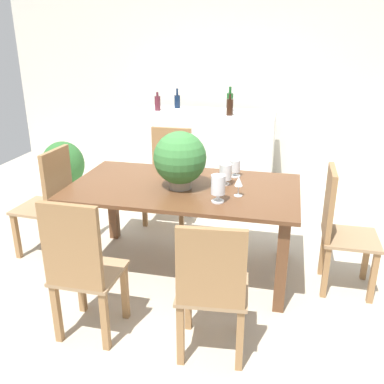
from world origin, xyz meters
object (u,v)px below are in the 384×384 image
at_px(crystal_vase_right, 235,167).
at_px(kitchen_counter, 204,149).
at_px(chair_far_left, 170,170).
at_px(wine_bottle_tall, 177,101).
at_px(chair_near_left, 81,266).
at_px(wine_bottle_dark, 158,103).
at_px(wine_bottle_amber, 230,102).
at_px(potted_plant_floor, 63,166).
at_px(crystal_vase_left, 218,186).
at_px(wine_bottle_green, 230,107).
at_px(crystal_vase_center_near, 226,172).
at_px(chair_near_right, 212,286).
at_px(chair_foot_end, 339,226).
at_px(flower_centerpiece, 180,159).
at_px(dining_table, 184,199).
at_px(chair_head_end, 50,198).
at_px(wine_glass, 239,182).

relative_size(crystal_vase_right, kitchen_counter, 0.08).
relative_size(chair_far_left, wine_bottle_tall, 3.89).
distance_m(chair_near_left, wine_bottle_dark, 3.18).
relative_size(wine_bottle_dark, wine_bottle_amber, 0.76).
height_order(wine_bottle_amber, potted_plant_floor, wine_bottle_amber).
distance_m(crystal_vase_right, kitchen_counter, 1.94).
height_order(chair_near_left, kitchen_counter, chair_near_left).
xyz_separation_m(wine_bottle_tall, wine_bottle_amber, (0.71, -0.09, 0.03)).
height_order(crystal_vase_left, wine_bottle_green, wine_bottle_green).
relative_size(crystal_vase_center_near, wine_bottle_amber, 0.57).
bearing_deg(wine_bottle_dark, wine_bottle_tall, 50.29).
height_order(wine_bottle_tall, wine_bottle_dark, wine_bottle_tall).
xyz_separation_m(crystal_vase_right, potted_plant_floor, (-2.26, 1.03, -0.47)).
distance_m(chair_near_right, wine_bottle_amber, 3.32).
bearing_deg(chair_far_left, wine_bottle_amber, 68.18).
xyz_separation_m(chair_foot_end, crystal_vase_right, (-0.86, 0.33, 0.31)).
relative_size(chair_foot_end, flower_centerpiece, 2.16).
bearing_deg(kitchen_counter, potted_plant_floor, -154.59).
relative_size(dining_table, crystal_vase_left, 8.92).
height_order(chair_near_left, potted_plant_floor, chair_near_left).
height_order(crystal_vase_left, potted_plant_floor, crystal_vase_left).
bearing_deg(flower_centerpiece, chair_near_left, -112.35).
relative_size(crystal_vase_left, kitchen_counter, 0.12).
height_order(chair_near_right, wine_bottle_dark, wine_bottle_dark).
distance_m(dining_table, chair_near_right, 1.11).
height_order(kitchen_counter, potted_plant_floor, kitchen_counter).
relative_size(chair_head_end, crystal_vase_left, 4.83).
bearing_deg(chair_foot_end, chair_near_right, 141.30).
bearing_deg(chair_head_end, dining_table, 94.00).
bearing_deg(crystal_vase_center_near, crystal_vase_right, 78.00).
relative_size(kitchen_counter, wine_bottle_amber, 5.78).
bearing_deg(crystal_vase_center_near, wine_bottle_green, 97.40).
distance_m(chair_near_right, flower_centerpiece, 1.17).
xyz_separation_m(chair_foot_end, flower_centerpiece, (-1.25, -0.05, 0.47)).
xyz_separation_m(wine_bottle_dark, wine_bottle_amber, (0.91, 0.14, 0.03)).
bearing_deg(wine_bottle_green, wine_bottle_tall, 154.40).
relative_size(chair_near_right, wine_bottle_amber, 3.10).
bearing_deg(kitchen_counter, wine_glass, -72.30).
relative_size(wine_glass, wine_bottle_dark, 0.67).
height_order(chair_foot_end, flower_centerpiece, flower_centerpiece).
height_order(crystal_vase_center_near, potted_plant_floor, crystal_vase_center_near).
bearing_deg(chair_near_right, chair_near_left, -5.17).
height_order(flower_centerpiece, crystal_vase_left, flower_centerpiece).
bearing_deg(potted_plant_floor, wine_bottle_green, 16.73).
relative_size(chair_foot_end, potted_plant_floor, 1.43).
bearing_deg(crystal_vase_center_near, chair_foot_end, -6.71).
distance_m(chair_foot_end, wine_bottle_tall, 3.05).
distance_m(wine_bottle_dark, wine_bottle_amber, 0.92).
xyz_separation_m(chair_head_end, wine_glass, (1.69, -0.11, 0.33)).
height_order(crystal_vase_center_near, wine_glass, crystal_vase_center_near).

